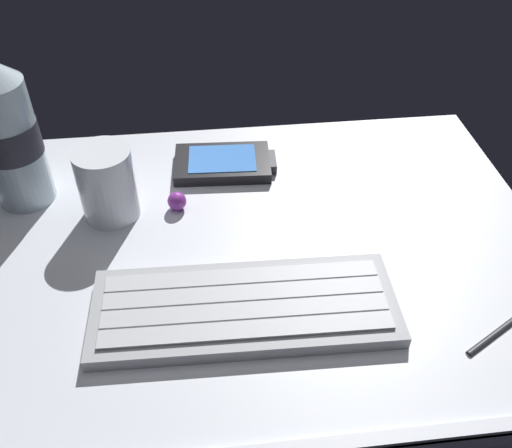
{
  "coord_description": "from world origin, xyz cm",
  "views": [
    {
      "loc": [
        -5.07,
        -44.26,
        42.21
      ],
      "look_at": [
        0.0,
        0.0,
        3.0
      ],
      "focal_mm": 39.61,
      "sensor_mm": 36.0,
      "label": 1
    }
  ],
  "objects_px": {
    "juice_cup": "(108,186)",
    "stylus_pen": "(502,328)",
    "handheld_device": "(224,163)",
    "trackball_mouse": "(177,201)",
    "water_bottle": "(7,132)",
    "keyboard": "(245,307)"
  },
  "relations": [
    {
      "from": "keyboard",
      "to": "handheld_device",
      "type": "bearing_deg",
      "value": 90.77
    },
    {
      "from": "water_bottle",
      "to": "trackball_mouse",
      "type": "height_order",
      "value": "water_bottle"
    },
    {
      "from": "keyboard",
      "to": "stylus_pen",
      "type": "bearing_deg",
      "value": -11.54
    },
    {
      "from": "juice_cup",
      "to": "keyboard",
      "type": "bearing_deg",
      "value": -50.36
    },
    {
      "from": "trackball_mouse",
      "to": "stylus_pen",
      "type": "relative_size",
      "value": 0.23
    },
    {
      "from": "water_bottle",
      "to": "stylus_pen",
      "type": "distance_m",
      "value": 0.55
    },
    {
      "from": "keyboard",
      "to": "water_bottle",
      "type": "distance_m",
      "value": 0.33
    },
    {
      "from": "stylus_pen",
      "to": "handheld_device",
      "type": "bearing_deg",
      "value": 100.46
    },
    {
      "from": "water_bottle",
      "to": "handheld_device",
      "type": "bearing_deg",
      "value": 7.86
    },
    {
      "from": "juice_cup",
      "to": "water_bottle",
      "type": "height_order",
      "value": "water_bottle"
    },
    {
      "from": "handheld_device",
      "to": "stylus_pen",
      "type": "relative_size",
      "value": 1.38
    },
    {
      "from": "juice_cup",
      "to": "stylus_pen",
      "type": "distance_m",
      "value": 0.43
    },
    {
      "from": "handheld_device",
      "to": "juice_cup",
      "type": "bearing_deg",
      "value": -150.75
    },
    {
      "from": "juice_cup",
      "to": "trackball_mouse",
      "type": "relative_size",
      "value": 3.86
    },
    {
      "from": "handheld_device",
      "to": "trackball_mouse",
      "type": "distance_m",
      "value": 0.1
    },
    {
      "from": "juice_cup",
      "to": "trackball_mouse",
      "type": "distance_m",
      "value": 0.08
    },
    {
      "from": "handheld_device",
      "to": "stylus_pen",
      "type": "xyz_separation_m",
      "value": [
        0.24,
        -0.29,
        -0.0
      ]
    },
    {
      "from": "handheld_device",
      "to": "juice_cup",
      "type": "xyz_separation_m",
      "value": [
        -0.13,
        -0.07,
        0.03
      ]
    },
    {
      "from": "keyboard",
      "to": "juice_cup",
      "type": "xyz_separation_m",
      "value": [
        -0.14,
        0.17,
        0.03
      ]
    },
    {
      "from": "trackball_mouse",
      "to": "juice_cup",
      "type": "bearing_deg",
      "value": -180.0
    },
    {
      "from": "juice_cup",
      "to": "trackball_mouse",
      "type": "xyz_separation_m",
      "value": [
        0.07,
        0.0,
        -0.03
      ]
    },
    {
      "from": "keyboard",
      "to": "water_bottle",
      "type": "xyz_separation_m",
      "value": [
        -0.24,
        0.21,
        0.08
      ]
    }
  ]
}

